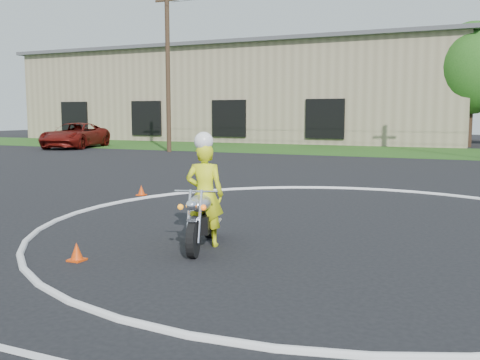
% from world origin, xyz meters
% --- Properties ---
extents(ground, '(120.00, 120.00, 0.00)m').
position_xyz_m(ground, '(0.00, 0.00, 0.00)').
color(ground, black).
rests_on(ground, ground).
extents(grass_strip, '(120.00, 10.00, 0.02)m').
position_xyz_m(grass_strip, '(0.00, 27.00, 0.01)').
color(grass_strip, '#1E4714').
rests_on(grass_strip, ground).
extents(course_markings, '(19.05, 19.05, 0.12)m').
position_xyz_m(course_markings, '(2.17, 4.35, 0.01)').
color(course_markings, silver).
rests_on(course_markings, ground).
extents(primary_motorcycle, '(0.85, 2.04, 1.10)m').
position_xyz_m(primary_motorcycle, '(-1.69, 0.46, 0.53)').
color(primary_motorcycle, black).
rests_on(primary_motorcycle, ground).
extents(rider_primary_grp, '(0.77, 0.62, 2.04)m').
position_xyz_m(rider_primary_grp, '(-1.71, 0.60, 0.98)').
color(rider_primary_grp, yellow).
rests_on(rider_primary_grp, ground).
extents(pickup_grp, '(4.44, 6.82, 1.74)m').
position_xyz_m(pickup_grp, '(-23.15, 21.80, 0.87)').
color(pickup_grp, '#5E0F0A').
rests_on(pickup_grp, ground).
extents(warehouse, '(41.00, 17.00, 8.30)m').
position_xyz_m(warehouse, '(-18.00, 39.99, 4.16)').
color(warehouse, tan).
rests_on(warehouse, ground).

